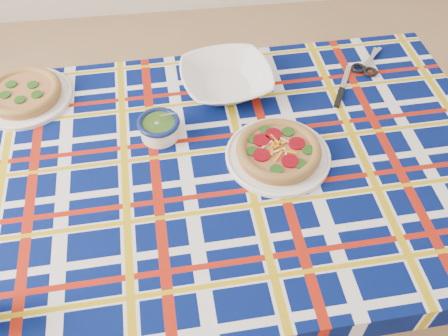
{
  "coord_description": "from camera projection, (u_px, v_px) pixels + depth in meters",
  "views": [
    {
      "loc": [
        0.07,
        -0.74,
        1.69
      ],
      "look_at": [
        0.18,
        0.07,
        0.73
      ],
      "focal_mm": 40.0,
      "sensor_mm": 36.0,
      "label": 1
    }
  ],
  "objects": [
    {
      "name": "main_focaccia_plate",
      "position": [
        279.0,
        151.0,
        1.3
      ],
      "size": [
        0.31,
        0.31,
        0.06
      ],
      "primitive_type": null,
      "rotation": [
        0.0,
        0.0,
        0.1
      ],
      "color": "#AD693D",
      "rests_on": "tablecloth"
    },
    {
      "name": "serving_bowl",
      "position": [
        226.0,
        80.0,
        1.47
      ],
      "size": [
        0.3,
        0.3,
        0.07
      ],
      "primitive_type": "imported",
      "rotation": [
        0.0,
        0.0,
        0.12
      ],
      "color": "white",
      "rests_on": "tablecloth"
    },
    {
      "name": "dining_table",
      "position": [
        215.0,
        182.0,
        1.36
      ],
      "size": [
        1.53,
        0.99,
        0.7
      ],
      "rotation": [
        0.0,
        0.0,
        0.04
      ],
      "color": "brown",
      "rests_on": "floor"
    },
    {
      "name": "tablecloth",
      "position": [
        215.0,
        176.0,
        1.34
      ],
      "size": [
        1.56,
        1.02,
        0.1
      ],
      "primitive_type": null,
      "rotation": [
        0.0,
        0.0,
        0.04
      ],
      "color": "#04104C",
      "rests_on": "dining_table"
    },
    {
      "name": "second_focaccia_plate",
      "position": [
        23.0,
        92.0,
        1.45
      ],
      "size": [
        0.28,
        0.28,
        0.05
      ],
      "primitive_type": null,
      "rotation": [
        0.0,
        0.0,
        -0.01
      ],
      "color": "#AD693D",
      "rests_on": "tablecloth"
    },
    {
      "name": "table_knife",
      "position": [
        345.0,
        78.0,
        1.52
      ],
      "size": [
        0.12,
        0.2,
        0.01
      ],
      "primitive_type": null,
      "rotation": [
        0.0,
        0.0,
        1.1
      ],
      "color": "silver",
      "rests_on": "tablecloth"
    },
    {
      "name": "pesto_bowl",
      "position": [
        159.0,
        127.0,
        1.34
      ],
      "size": [
        0.13,
        0.13,
        0.07
      ],
      "primitive_type": null,
      "rotation": [
        0.0,
        0.0,
        -0.12
      ],
      "color": "#203F11",
      "rests_on": "tablecloth"
    },
    {
      "name": "kitchen_scissors",
      "position": [
        372.0,
        57.0,
        1.59
      ],
      "size": [
        0.18,
        0.2,
        0.02
      ],
      "primitive_type": null,
      "rotation": [
        0.0,
        0.0,
        0.92
      ],
      "color": "silver",
      "rests_on": "tablecloth"
    },
    {
      "name": "floor",
      "position": [
        177.0,
        324.0,
        1.75
      ],
      "size": [
        4.0,
        4.0,
        0.0
      ],
      "primitive_type": "plane",
      "color": "#99744F",
      "rests_on": "ground"
    }
  ]
}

